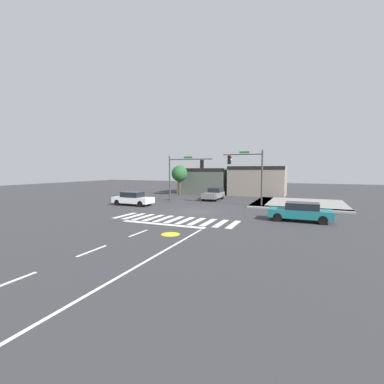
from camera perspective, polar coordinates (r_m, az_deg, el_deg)
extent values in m
plane|color=#353538|center=(25.66, 0.77, -4.20)|extent=(120.00, 120.00, 0.00)
cube|color=silver|center=(24.21, -14.19, -4.89)|extent=(0.49, 3.05, 0.01)
cube|color=silver|center=(23.64, -12.31, -5.09)|extent=(0.49, 3.05, 0.01)
cube|color=silver|center=(23.09, -10.33, -5.29)|extent=(0.49, 3.05, 0.01)
cube|color=silver|center=(22.57, -8.25, -5.49)|extent=(0.49, 3.05, 0.01)
cube|color=silver|center=(22.09, -6.08, -5.70)|extent=(0.49, 3.05, 0.01)
cube|color=silver|center=(21.63, -3.81, -5.91)|extent=(0.49, 3.05, 0.01)
cube|color=silver|center=(21.21, -1.45, -6.11)|extent=(0.49, 3.05, 0.01)
cube|color=silver|center=(20.83, 1.01, -6.32)|extent=(0.49, 3.05, 0.01)
cube|color=silver|center=(20.49, 3.55, -6.51)|extent=(0.49, 3.05, 0.01)
cube|color=silver|center=(20.19, 6.18, -6.70)|extent=(0.49, 3.05, 0.01)
cube|color=silver|center=(19.93, 8.88, -6.89)|extent=(0.49, 3.05, 0.01)
cube|color=white|center=(19.91, -6.45, -6.87)|extent=(6.80, 0.50, 0.01)
cube|color=white|center=(17.43, -11.38, -8.64)|extent=(0.16, 2.00, 0.01)
cube|color=white|center=(14.44, -20.62, -11.71)|extent=(0.16, 2.00, 0.01)
cube|color=white|center=(12.04, -34.42, -15.62)|extent=(0.16, 2.00, 0.01)
cube|color=white|center=(10.59, -16.91, -17.80)|extent=(0.14, 18.00, 0.01)
cylinder|color=yellow|center=(16.86, -4.64, -9.02)|extent=(1.17, 1.17, 0.01)
cylinder|color=white|center=(16.98, -5.44, -8.91)|extent=(0.19, 0.19, 0.00)
cylinder|color=white|center=(16.74, -3.83, -9.10)|extent=(0.19, 0.19, 0.00)
cube|color=white|center=(16.86, -4.64, -9.01)|extent=(0.53, 0.05, 0.00)
cube|color=gray|center=(28.90, 21.69, -3.37)|extent=(10.00, 1.60, 0.15)
cube|color=gray|center=(34.01, 14.83, -1.99)|extent=(1.60, 10.00, 0.15)
cube|color=gray|center=(33.66, 21.92, -2.25)|extent=(10.00, 10.00, 0.15)
cube|color=#4C564C|center=(45.16, 2.84, 2.42)|extent=(7.93, 5.74, 4.24)
cube|color=black|center=(42.62, 1.60, 4.79)|extent=(7.93, 0.50, 0.50)
cube|color=gray|center=(42.68, 13.88, 2.34)|extent=(8.37, 5.30, 4.52)
cube|color=black|center=(40.22, 13.37, 5.07)|extent=(8.37, 0.50, 0.50)
cylinder|color=#383A3D|center=(32.88, -4.81, 2.76)|extent=(0.18, 0.18, 5.69)
cylinder|color=#383A3D|center=(31.68, -0.40, 7.04)|extent=(5.51, 0.12, 0.12)
cube|color=black|center=(31.09, 2.16, 6.02)|extent=(0.32, 0.32, 0.95)
sphere|color=#470A0A|center=(31.16, 1.87, 6.56)|extent=(0.22, 0.22, 0.22)
sphere|color=orange|center=(31.15, 1.86, 6.02)|extent=(0.22, 0.22, 0.22)
sphere|color=#0C3814|center=(31.15, 1.86, 5.48)|extent=(0.22, 0.22, 0.22)
cube|color=#197233|center=(31.80, -0.86, 7.43)|extent=(1.10, 0.03, 0.24)
cylinder|color=#383A3D|center=(29.55, 14.77, 2.80)|extent=(0.18, 0.18, 6.12)
cylinder|color=#383A3D|center=(29.97, 10.74, 7.93)|extent=(4.33, 0.12, 0.12)
cube|color=black|center=(30.30, 7.99, 6.84)|extent=(0.32, 0.32, 0.95)
sphere|color=#470A0A|center=(30.26, 8.31, 7.40)|extent=(0.22, 0.22, 0.22)
sphere|color=orange|center=(30.25, 8.30, 6.84)|extent=(0.22, 0.22, 0.22)
sphere|color=#0C3814|center=(30.24, 8.29, 6.29)|extent=(0.22, 0.22, 0.22)
cube|color=#197233|center=(29.94, 11.15, 8.35)|extent=(1.10, 0.03, 0.24)
cube|color=slate|center=(35.28, 4.58, -0.67)|extent=(1.85, 4.38, 0.66)
cube|color=black|center=(36.26, 5.14, 0.44)|extent=(1.63, 2.17, 0.56)
cylinder|color=black|center=(33.65, 5.08, -1.45)|extent=(0.22, 0.70, 0.70)
cylinder|color=black|center=(34.19, 2.48, -1.33)|extent=(0.22, 0.70, 0.70)
cylinder|color=black|center=(36.47, 6.54, -0.97)|extent=(0.22, 0.70, 0.70)
cylinder|color=black|center=(36.97, 4.12, -0.87)|extent=(0.22, 0.70, 0.70)
cube|color=#196B70|center=(22.42, 22.13, -4.27)|extent=(4.67, 1.82, 0.64)
cube|color=black|center=(22.34, 22.57, -2.79)|extent=(2.41, 1.60, 0.54)
cylinder|color=black|center=(21.76, 17.87, -5.17)|extent=(0.68, 0.22, 0.68)
cylinder|color=black|center=(23.33, 18.24, -4.51)|extent=(0.68, 0.22, 0.68)
cylinder|color=black|center=(21.71, 26.26, -5.47)|extent=(0.68, 0.22, 0.68)
cylinder|color=black|center=(23.29, 26.06, -4.79)|extent=(0.68, 0.22, 0.68)
cube|color=white|center=(30.65, -12.54, -1.66)|extent=(4.57, 1.86, 0.63)
cube|color=black|center=(30.62, -12.65, -0.52)|extent=(2.18, 1.64, 0.59)
cylinder|color=black|center=(30.49, -9.26, -2.18)|extent=(0.67, 0.22, 0.67)
cylinder|color=black|center=(29.13, -11.00, -2.53)|extent=(0.67, 0.22, 0.67)
cylinder|color=black|center=(32.26, -13.92, -1.87)|extent=(0.67, 0.22, 0.67)
cylinder|color=black|center=(30.97, -15.75, -2.19)|extent=(0.67, 0.22, 0.67)
cylinder|color=#4C3823|center=(41.69, -2.68, 1.23)|extent=(0.36, 0.36, 2.80)
sphere|color=#235628|center=(41.61, -2.69, 3.98)|extent=(2.50, 2.50, 2.50)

